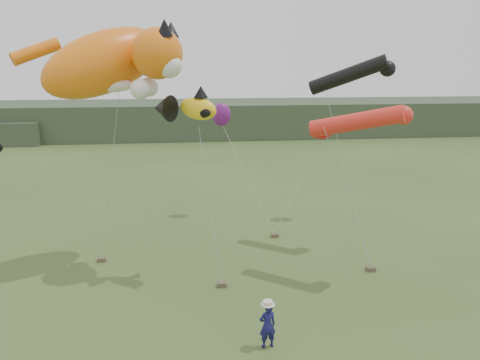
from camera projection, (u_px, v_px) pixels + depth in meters
ground at (262, 338)px, 14.87m from camera, size 120.00×120.00×0.00m
headland at (176, 120)px, 57.09m from camera, size 90.00×13.00×4.00m
festival_attendant at (267, 325)px, 14.25m from camera, size 0.59×0.45×1.47m
sandbag_anchors at (198, 269)px, 19.69m from camera, size 15.52×6.47×0.18m
cat_kite at (115, 62)px, 18.61m from camera, size 7.04×4.91×4.02m
fish_kite at (185, 108)px, 17.75m from camera, size 2.85×1.86×1.36m
tube_kites at (360, 96)px, 19.35m from camera, size 4.52×6.10×3.30m
misc_kites at (265, 122)px, 25.73m from camera, size 6.49×2.08×1.90m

